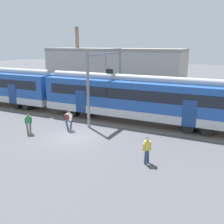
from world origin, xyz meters
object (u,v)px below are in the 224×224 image
Objects in this scene: pedestrian_white at (69,119)px; commuter_train at (59,91)px; pedestrian_yellow at (147,148)px; pedestrian_green at (28,122)px.

commuter_train is at bearing 133.39° from pedestrian_white.
pedestrian_green is at bearing 174.35° from pedestrian_yellow.
pedestrian_white is 8.41m from pedestrian_yellow.
pedestrian_green is at bearing -73.59° from commuter_train.
commuter_train is at bearing 147.66° from pedestrian_yellow.
pedestrian_green is (1.97, -6.70, -1.26)m from commuter_train.
pedestrian_white and pedestrian_yellow have the same top height.
commuter_train reaches higher than pedestrian_white.
pedestrian_green is 10.25m from pedestrian_yellow.
commuter_train reaches higher than pedestrian_yellow.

